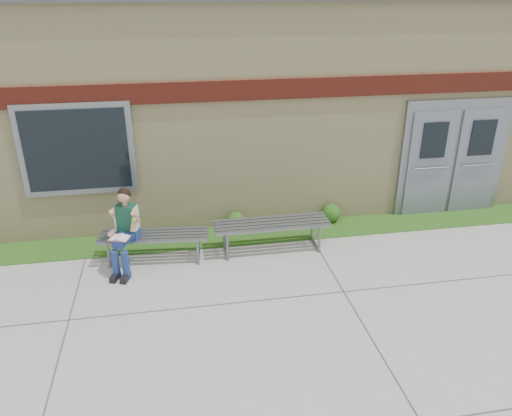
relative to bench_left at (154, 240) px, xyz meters
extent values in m
plane|color=#9E9E99|center=(1.82, -2.00, -0.36)|extent=(80.00, 80.00, 0.00)
cube|color=#1E5115|center=(1.82, 0.60, -0.35)|extent=(16.00, 0.80, 0.02)
cube|color=beige|center=(1.82, 4.00, 1.64)|extent=(16.00, 6.00, 4.00)
cube|color=maroon|center=(1.82, 0.97, 2.24)|extent=(16.00, 0.06, 0.35)
cube|color=slate|center=(-1.18, 0.96, 1.34)|extent=(1.90, 0.08, 1.60)
cube|color=black|center=(-1.18, 0.92, 1.34)|extent=(1.70, 0.04, 1.40)
cube|color=slate|center=(5.82, 0.96, 0.79)|extent=(2.20, 0.08, 2.30)
cube|color=slate|center=(5.32, 0.91, 0.69)|extent=(0.92, 0.06, 2.10)
cube|color=slate|center=(6.32, 0.91, 0.69)|extent=(0.92, 0.06, 2.10)
cube|color=slate|center=(0.00, 0.00, 0.09)|extent=(1.85, 0.68, 0.04)
cube|color=slate|center=(-0.72, 0.00, -0.16)|extent=(0.09, 0.50, 0.41)
cube|color=slate|center=(0.72, 0.00, -0.16)|extent=(0.09, 0.50, 0.41)
cube|color=slate|center=(2.00, 0.00, 0.14)|extent=(2.00, 0.56, 0.04)
cube|color=slate|center=(1.20, 0.00, -0.13)|extent=(0.05, 0.56, 0.46)
cube|color=slate|center=(2.80, 0.00, -0.13)|extent=(0.05, 0.56, 0.46)
cube|color=navy|center=(-0.39, -0.05, 0.18)|extent=(0.38, 0.32, 0.15)
cube|color=#103C28|center=(-0.39, -0.07, 0.48)|extent=(0.35, 0.28, 0.44)
sphere|color=tan|center=(-0.40, -0.08, 0.86)|extent=(0.25, 0.25, 0.20)
sphere|color=black|center=(-0.39, -0.06, 0.88)|extent=(0.27, 0.27, 0.21)
cylinder|color=navy|center=(-0.55, -0.26, 0.20)|extent=(0.26, 0.42, 0.14)
cylinder|color=navy|center=(-0.38, -0.31, 0.20)|extent=(0.26, 0.42, 0.14)
cylinder|color=navy|center=(-0.60, -0.48, -0.12)|extent=(0.11, 0.11, 0.48)
cylinder|color=navy|center=(-0.44, -0.53, -0.12)|extent=(0.11, 0.11, 0.48)
cube|color=black|center=(-0.62, -0.54, -0.32)|extent=(0.17, 0.26, 0.10)
cube|color=black|center=(-0.46, -0.60, -0.32)|extent=(0.17, 0.26, 0.10)
cylinder|color=tan|center=(-0.58, -0.06, 0.54)|extent=(0.15, 0.23, 0.25)
cylinder|color=tan|center=(-0.24, -0.18, 0.54)|extent=(0.15, 0.23, 0.25)
cube|color=white|center=(-0.50, -0.39, 0.30)|extent=(0.35, 0.29, 0.01)
cube|color=#E35573|center=(-0.50, -0.39, 0.29)|extent=(0.35, 0.30, 0.01)
sphere|color=#62BC32|center=(-0.26, -0.32, 0.55)|extent=(0.08, 0.08, 0.08)
sphere|color=#1E5115|center=(1.49, 0.85, -0.17)|extent=(0.34, 0.34, 0.34)
sphere|color=#1E5115|center=(3.36, 0.85, -0.16)|extent=(0.36, 0.36, 0.36)
camera|label=1|loc=(0.40, -7.53, 3.93)|focal=35.00mm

